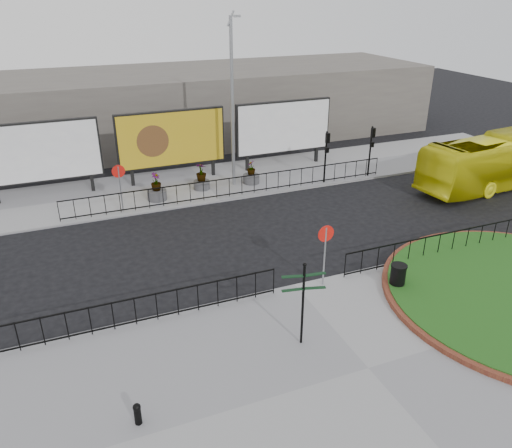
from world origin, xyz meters
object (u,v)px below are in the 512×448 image
billboard_mid (172,139)px  planter_b (201,179)px  bollard (137,413)px  bus (501,160)px  planter_a (157,190)px  fingerpost_sign (303,296)px  litter_bin (398,277)px  planter_c (251,175)px  lamp_post (232,102)px

billboard_mid → planter_b: size_ratio=4.09×
billboard_mid → bollard: (-5.18, -17.50, -2.13)m
bus → planter_a: bus is taller
fingerpost_sign → litter_bin: 5.13m
bollard → planter_b: 16.75m
fingerpost_sign → bus: 19.05m
fingerpost_sign → planter_c: (3.83, 14.03, -1.30)m
fingerpost_sign → bus: size_ratio=0.27×
litter_bin → planter_c: size_ratio=0.74×
billboard_mid → lamp_post: bearing=-33.3°
planter_a → planter_b: (2.65, 0.63, 0.08)m
lamp_post → litter_bin: size_ratio=9.23×
fingerpost_sign → planter_a: (-1.74, 13.55, -1.23)m
fingerpost_sign → planter_c: bearing=90.3°
fingerpost_sign → planter_b: 14.26m
lamp_post → bollard: size_ratio=14.27×
billboard_mid → bollard: billboard_mid is taller
billboard_mid → fingerpost_sign: billboard_mid is taller
lamp_post → bus: bearing=-21.3°
billboard_mid → planter_a: bearing=-121.0°
billboard_mid → planter_c: (4.01, -2.12, -2.03)m
planter_b → planter_c: (2.92, -0.15, -0.15)m
planter_b → litter_bin: bearing=-73.2°
litter_bin → planter_b: bearing=106.8°
bus → planter_b: bus is taller
planter_b → planter_c: 2.93m
lamp_post → planter_c: 4.37m
lamp_post → bus: size_ratio=0.86×
planter_a → planter_b: 2.73m
lamp_post → planter_c: lamp_post is taller
bollard → planter_b: bearing=68.0°
planter_a → planter_c: size_ratio=1.11×
litter_bin → bus: 14.19m
planter_c → litter_bin: bearing=-85.8°
bollard → bus: (22.33, 10.01, 1.03)m
bus → planter_a: size_ratio=7.21×
billboard_mid → planter_a: billboard_mid is taller
bollard → planter_c: 17.92m
bus → planter_c: 14.22m
bollard → billboard_mid: bearing=73.5°
lamp_post → planter_a: lamp_post is taller
lamp_post → planter_a: (-4.57, -0.63, -4.19)m
litter_bin → planter_c: (-0.92, 12.53, -0.05)m
lamp_post → planter_b: lamp_post is taller
lamp_post → bus: lamp_post is taller
bus → bollard: bearing=108.1°
billboard_mid → planter_c: size_ratio=4.62×
billboard_mid → planter_b: 2.93m
litter_bin → planter_c: bearing=94.2°
planter_b → lamp_post: bearing=0.0°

